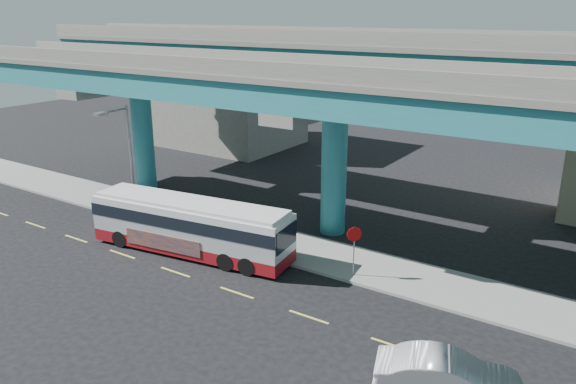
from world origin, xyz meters
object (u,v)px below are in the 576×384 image
Objects in this scene: transit_bus at (191,225)px; sedan at (448,378)px; parked_car at (156,201)px; street_lamp at (123,147)px; stop_sign at (354,240)px.

sedan is (15.77, -4.30, -0.82)m from transit_bus.
street_lamp reaches higher than parked_car.
parked_car is at bearing 143.21° from transit_bus.
transit_bus is 16.37m from sedan.
sedan is 23.50m from street_lamp.
transit_bus is 1.67× the size of street_lamp.
sedan is 2.05× the size of stop_sign.
stop_sign reaches higher than sedan.
transit_bus is 2.25× the size of sedan.
parked_car is (-6.57, 3.66, -0.91)m from transit_bus.
sedan reaches higher than parked_car.
parked_car is at bearing 51.42° from sedan.
transit_bus is 4.62× the size of stop_sign.
stop_sign is (-6.93, 6.46, 1.19)m from sedan.
parked_car is 0.50× the size of street_lamp.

